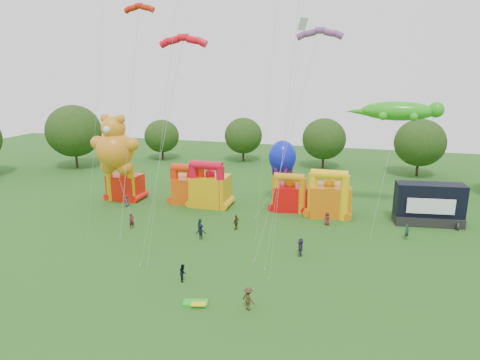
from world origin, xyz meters
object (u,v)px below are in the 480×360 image
(bouncy_castle_2, at_px, (210,188))
(spectator_4, at_px, (236,222))
(bouncy_castle_0, at_px, (125,185))
(gecko_kite, at_px, (387,161))
(teddy_bear_kite, at_px, (117,160))
(octopus_kite, at_px, (276,176))
(stage_trailer, at_px, (429,204))
(spectator_0, at_px, (127,201))

(bouncy_castle_2, xyz_separation_m, spectator_4, (6.15, -7.87, -1.60))
(bouncy_castle_0, distance_m, gecko_kite, 36.55)
(teddy_bear_kite, relative_size, gecko_kite, 0.88)
(bouncy_castle_0, xyz_separation_m, gecko_kite, (36.12, 1.01, 5.48))
(teddy_bear_kite, height_order, gecko_kite, gecko_kite)
(bouncy_castle_0, xyz_separation_m, spectator_4, (19.22, -7.44, -1.26))
(teddy_bear_kite, xyz_separation_m, spectator_4, (17.77, -3.71, -5.77))
(bouncy_castle_0, height_order, gecko_kite, gecko_kite)
(bouncy_castle_2, relative_size, octopus_kite, 0.66)
(bouncy_castle_0, distance_m, spectator_4, 20.65)
(bouncy_castle_0, distance_m, octopus_kite, 22.25)
(bouncy_castle_2, bearing_deg, bouncy_castle_0, -178.11)
(bouncy_castle_0, xyz_separation_m, bouncy_castle_2, (13.08, 0.43, 0.34))
(stage_trailer, bearing_deg, teddy_bear_kite, -173.15)
(bouncy_castle_2, distance_m, teddy_bear_kite, 13.03)
(spectator_0, bearing_deg, spectator_4, 6.21)
(gecko_kite, bearing_deg, teddy_bear_kite, -172.22)
(spectator_0, distance_m, spectator_4, 17.71)
(gecko_kite, relative_size, spectator_0, 9.42)
(spectator_0, bearing_deg, bouncy_castle_2, 38.10)
(gecko_kite, height_order, octopus_kite, gecko_kite)
(spectator_0, relative_size, spectator_4, 0.85)
(bouncy_castle_0, bearing_deg, gecko_kite, 1.60)
(stage_trailer, bearing_deg, bouncy_castle_2, -178.71)
(teddy_bear_kite, xyz_separation_m, spectator_0, (0.61, 0.68, -5.90))
(spectator_0, bearing_deg, stage_trailer, 26.53)
(bouncy_castle_2, bearing_deg, gecko_kite, 1.44)
(bouncy_castle_0, bearing_deg, spectator_0, -55.83)
(stage_trailer, height_order, spectator_0, stage_trailer)
(teddy_bear_kite, xyz_separation_m, gecko_kite, (34.66, 4.74, 0.98))
(bouncy_castle_2, bearing_deg, spectator_0, -162.46)
(octopus_kite, bearing_deg, stage_trailer, -6.21)
(octopus_kite, relative_size, spectator_4, 5.47)
(bouncy_castle_0, distance_m, stage_trailer, 41.43)
(bouncy_castle_0, height_order, teddy_bear_kite, teddy_bear_kite)
(teddy_bear_kite, relative_size, spectator_4, 7.01)
(bouncy_castle_0, xyz_separation_m, octopus_kite, (21.92, 3.19, 2.07))
(bouncy_castle_2, distance_m, spectator_4, 10.11)
(bouncy_castle_2, xyz_separation_m, octopus_kite, (8.84, 2.76, 1.74))
(gecko_kite, relative_size, octopus_kite, 1.46)
(bouncy_castle_0, relative_size, stage_trailer, 0.69)
(bouncy_castle_2, distance_m, gecko_kite, 23.62)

